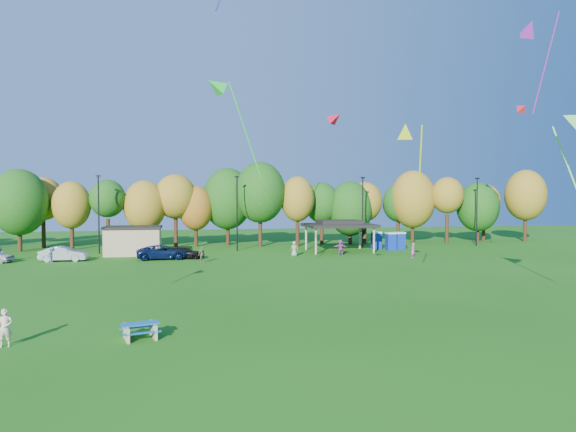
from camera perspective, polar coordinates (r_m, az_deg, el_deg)
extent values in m
plane|color=#19600F|center=(23.60, -1.33, -14.32)|extent=(160.00, 160.00, 0.00)
cylinder|color=black|center=(69.60, -27.65, -2.05)|extent=(0.50, 0.50, 3.56)
ellipsoid|color=#144C0F|center=(69.42, -27.71, 1.38)|extent=(6.62, 6.62, 8.00)
cylinder|color=black|center=(73.05, -25.51, -1.73)|extent=(0.50, 0.50, 3.79)
ellipsoid|color=olive|center=(72.88, -25.57, 1.74)|extent=(4.94, 4.94, 5.58)
cylinder|color=black|center=(68.97, -22.88, -2.10)|extent=(0.50, 0.50, 3.34)
ellipsoid|color=olive|center=(68.80, -22.93, 1.14)|extent=(4.61, 4.61, 5.88)
cylinder|color=black|center=(68.04, -19.37, -1.90)|extent=(0.50, 0.50, 3.82)
ellipsoid|color=#144C0F|center=(67.87, -19.42, 1.85)|extent=(4.43, 4.43, 4.73)
cylinder|color=black|center=(68.20, -15.60, -2.08)|extent=(0.50, 0.50, 3.25)
ellipsoid|color=olive|center=(68.02, -15.64, 1.10)|extent=(5.33, 5.33, 6.53)
cylinder|color=black|center=(68.55, -12.36, -1.73)|extent=(0.50, 0.50, 3.96)
ellipsoid|color=olive|center=(68.38, -12.39, 2.13)|extent=(5.31, 5.31, 5.82)
cylinder|color=black|center=(68.83, -10.18, -2.08)|extent=(0.50, 0.50, 3.05)
ellipsoid|color=#995914|center=(68.66, -10.20, 0.88)|extent=(4.54, 4.54, 5.87)
cylinder|color=black|center=(70.18, -6.71, -1.68)|extent=(0.50, 0.50, 3.77)
ellipsoid|color=#144C0F|center=(70.01, -6.73, 1.91)|extent=(6.69, 6.69, 8.35)
cylinder|color=black|center=(67.62, -3.10, -1.60)|extent=(0.50, 0.50, 4.28)
ellipsoid|color=#144C0F|center=(67.46, -3.11, 2.64)|extent=(6.64, 6.64, 8.01)
cylinder|color=black|center=(68.17, 1.06, -1.79)|extent=(0.50, 0.50, 3.76)
ellipsoid|color=olive|center=(68.00, 1.07, 1.90)|extent=(4.49, 4.49, 6.02)
cylinder|color=black|center=(71.06, 3.78, -1.76)|extent=(0.50, 0.50, 3.43)
ellipsoid|color=#144C0F|center=(70.89, 3.78, 1.47)|extent=(4.77, 4.77, 5.63)
cylinder|color=black|center=(71.33, 6.93, -1.95)|extent=(0.50, 0.50, 2.95)
ellipsoid|color=#144C0F|center=(71.16, 6.94, 0.82)|extent=(6.14, 6.14, 7.54)
cylinder|color=black|center=(72.48, 8.53, -1.66)|extent=(0.50, 0.50, 3.52)
ellipsoid|color=olive|center=(72.31, 8.55, 1.59)|extent=(4.78, 4.78, 5.53)
cylinder|color=black|center=(76.09, 12.14, -1.55)|extent=(0.50, 0.50, 3.39)
ellipsoid|color=#144C0F|center=(75.92, 12.16, 1.42)|extent=(4.54, 4.54, 5.46)
cylinder|color=black|center=(75.57, 13.67, -1.47)|extent=(0.50, 0.50, 3.72)
ellipsoid|color=olive|center=(75.41, 13.70, 1.82)|extent=(6.32, 6.32, 8.24)
cylinder|color=black|center=(75.71, 17.24, -1.37)|extent=(0.50, 0.50, 4.06)
ellipsoid|color=olive|center=(75.57, 17.28, 2.22)|extent=(4.50, 4.50, 5.13)
cylinder|color=black|center=(78.73, 20.31, -1.64)|extent=(0.50, 0.50, 3.05)
ellipsoid|color=#144C0F|center=(78.57, 20.35, 0.95)|extent=(5.97, 5.97, 7.05)
cylinder|color=black|center=(81.03, 20.90, -1.36)|extent=(0.50, 0.50, 3.55)
ellipsoid|color=olive|center=(80.88, 20.95, 1.57)|extent=(4.60, 4.60, 4.99)
cylinder|color=black|center=(82.57, 24.84, -1.18)|extent=(0.50, 0.50, 4.07)
ellipsoid|color=olive|center=(82.43, 24.89, 2.12)|extent=(5.83, 5.83, 7.42)
cylinder|color=black|center=(63.16, -20.29, 0.12)|extent=(0.16, 0.16, 9.00)
cube|color=black|center=(63.16, -20.34, 4.21)|extent=(0.50, 0.25, 0.18)
cylinder|color=black|center=(62.60, -5.68, 0.24)|extent=(0.16, 0.16, 9.00)
cube|color=black|center=(62.60, -5.69, 4.36)|extent=(0.50, 0.25, 0.18)
cylinder|color=black|center=(66.03, 8.29, 0.33)|extent=(0.16, 0.16, 9.00)
cube|color=black|center=(66.03, 8.31, 4.24)|extent=(0.50, 0.25, 0.18)
cylinder|color=black|center=(72.89, 20.25, 0.40)|extent=(0.16, 0.16, 9.00)
cube|color=black|center=(72.89, 20.29, 3.93)|extent=(0.50, 0.25, 0.18)
cube|color=tan|center=(60.84, -16.83, -2.74)|extent=(6.00, 4.00, 3.00)
cube|color=black|center=(60.72, -16.84, -1.21)|extent=(6.30, 4.30, 0.25)
cylinder|color=tan|center=(58.79, 3.12, -2.82)|extent=(0.24, 0.24, 3.00)
cylinder|color=tan|center=(60.87, 9.53, -2.67)|extent=(0.24, 0.24, 3.00)
cylinder|color=tan|center=(63.64, 2.03, -2.43)|extent=(0.24, 0.24, 3.00)
cylinder|color=tan|center=(65.56, 8.00, -2.31)|extent=(0.24, 0.24, 3.00)
cube|color=black|center=(62.00, 5.70, -1.03)|extent=(8.20, 6.20, 0.35)
cube|color=black|center=(61.98, 5.70, -0.66)|extent=(5.00, 3.50, 0.45)
cube|color=#0C2A9C|center=(65.53, 9.79, -2.76)|extent=(1.10, 1.10, 2.00)
cube|color=silver|center=(65.44, 9.80, -1.81)|extent=(1.15, 1.15, 0.18)
cube|color=#0C2A9C|center=(64.61, 11.34, -2.84)|extent=(1.10, 1.10, 2.00)
cube|color=silver|center=(64.52, 11.35, -1.88)|extent=(1.15, 1.15, 0.18)
cube|color=#0C2A9C|center=(65.35, 12.31, -2.79)|extent=(1.10, 1.10, 2.00)
cube|color=silver|center=(65.27, 12.32, -1.84)|extent=(1.15, 1.15, 0.18)
cube|color=tan|center=(25.61, -17.52, -12.30)|extent=(0.46, 1.37, 0.69)
cube|color=tan|center=(25.80, -14.72, -12.15)|extent=(0.46, 1.37, 0.69)
cube|color=#125BA3|center=(25.60, -16.12, -11.42)|extent=(1.84, 1.12, 0.06)
cube|color=#125BA3|center=(25.11, -15.89, -12.39)|extent=(1.73, 0.66, 0.05)
cube|color=#125BA3|center=(26.24, -16.33, -11.75)|extent=(1.73, 0.66, 0.05)
imported|color=beige|center=(26.56, -28.93, -10.82)|extent=(0.69, 0.52, 1.70)
imported|color=#A9A9AE|center=(57.40, -23.67, -3.88)|extent=(4.66, 1.71, 1.52)
imported|color=#0B1942|center=(55.84, -13.71, -3.92)|extent=(5.55, 2.75, 1.51)
imported|color=black|center=(55.90, -11.52, -4.02)|extent=(4.58, 2.45, 1.26)
imported|color=#456398|center=(56.85, -24.75, -3.94)|extent=(1.02, 1.15, 1.55)
imported|color=#BA5898|center=(56.94, 13.70, -3.75)|extent=(0.70, 0.64, 1.61)
imported|color=olive|center=(52.06, -9.58, -4.26)|extent=(0.92, 1.01, 1.65)
imported|color=#AC47A8|center=(58.31, 5.87, -3.49)|extent=(1.69, 0.76, 1.75)
imported|color=#8FA16E|center=(56.82, 0.70, -3.66)|extent=(0.94, 0.74, 1.68)
cylinder|color=#6DDF4E|center=(35.33, 29.11, 3.53)|extent=(1.53, 2.08, 6.61)
cone|color=red|center=(59.66, 24.33, 10.88)|extent=(1.33, 1.64, 1.52)
cone|color=purple|center=(50.80, 25.15, 18.32)|extent=(1.66, 2.18, 2.09)
cylinder|color=purple|center=(47.97, 26.71, 14.83)|extent=(0.23, 2.83, 7.55)
cone|color=#D1E518|center=(37.47, 12.88, 9.23)|extent=(1.68, 1.93, 1.59)
cylinder|color=#D1E518|center=(36.18, 14.48, 5.88)|extent=(0.69, 1.74, 4.73)
cone|color=red|center=(32.40, 5.27, 10.80)|extent=(1.39, 1.35, 1.12)
cone|color=green|center=(37.74, -8.05, 14.13)|extent=(2.13, 1.85, 1.86)
cylinder|color=green|center=(36.82, -4.79, 9.48)|extent=(2.42, 0.77, 6.61)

